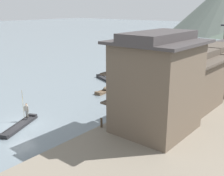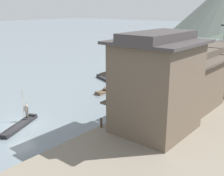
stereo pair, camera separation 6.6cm
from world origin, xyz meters
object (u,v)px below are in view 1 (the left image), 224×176
(boat_moored_nearest, at_px, (152,99))
(house_waterfront_second, at_px, (190,80))
(house_waterfront_nearest, at_px, (156,84))
(mooring_post_dock_far, at_px, (176,89))
(boatman_person, at_px, (26,109))
(house_waterfront_tall, at_px, (215,68))
(boat_midriver_upstream, at_px, (203,62))
(mooring_post_dock_mid, at_px, (139,105))
(mooring_post_dock_near, at_px, (101,123))
(boat_moored_far, at_px, (107,90))
(boat_foreground_poled, at_px, (19,126))
(boat_moored_third, at_px, (150,66))
(boat_moored_second, at_px, (106,79))

(boat_moored_nearest, distance_m, house_waterfront_second, 6.78)
(house_waterfront_nearest, relative_size, mooring_post_dock_far, 12.40)
(boatman_person, xyz_separation_m, house_waterfront_tall, (11.92, 20.51, 2.50))
(boat_midriver_upstream, xyz_separation_m, mooring_post_dock_mid, (6.98, -34.76, 1.23))
(house_waterfront_second, bearing_deg, mooring_post_dock_near, -109.36)
(boat_moored_nearest, distance_m, boat_moored_far, 7.08)
(boat_foreground_poled, xyz_separation_m, boat_moored_third, (-5.58, 33.20, 0.08))
(boat_moored_nearest, xyz_separation_m, boat_moored_far, (-7.04, -0.71, 0.11))
(mooring_post_dock_mid, bearing_deg, boat_moored_second, 143.57)
(boat_midriver_upstream, height_order, mooring_post_dock_mid, mooring_post_dock_mid)
(boat_midriver_upstream, bearing_deg, boat_moored_third, -118.73)
(boat_moored_far, distance_m, mooring_post_dock_mid, 10.22)
(boat_moored_far, xyz_separation_m, house_waterfront_nearest, (12.84, -8.30, 4.94))
(boat_moored_far, height_order, mooring_post_dock_far, mooring_post_dock_far)
(house_waterfront_tall, distance_m, mooring_post_dock_far, 5.63)
(boat_moored_third, bearing_deg, house_waterfront_nearest, -57.09)
(boat_moored_second, height_order, boat_moored_far, boat_moored_far)
(boat_moored_third, relative_size, boat_midriver_upstream, 1.29)
(boat_moored_second, relative_size, boat_midriver_upstream, 1.20)
(mooring_post_dock_mid, height_order, mooring_post_dock_far, mooring_post_dock_mid)
(boat_foreground_poled, distance_m, house_waterfront_nearest, 14.30)
(house_waterfront_second, bearing_deg, boat_midriver_upstream, 109.33)
(boat_foreground_poled, relative_size, boatman_person, 1.77)
(mooring_post_dock_mid, bearing_deg, mooring_post_dock_far, 90.00)
(house_waterfront_second, bearing_deg, mooring_post_dock_mid, -130.07)
(mooring_post_dock_near, distance_m, mooring_post_dock_mid, 6.09)
(boat_moored_nearest, relative_size, boat_midriver_upstream, 1.20)
(boat_moored_second, relative_size, mooring_post_dock_far, 7.57)
(boat_moored_nearest, height_order, mooring_post_dock_far, mooring_post_dock_far)
(boat_foreground_poled, xyz_separation_m, mooring_post_dock_mid, (7.67, 9.88, 1.22))
(boat_foreground_poled, xyz_separation_m, house_waterfront_second, (11.35, 14.25, 3.77))
(boat_moored_nearest, distance_m, mooring_post_dock_far, 3.58)
(boatman_person, bearing_deg, boat_moored_third, 98.79)
(house_waterfront_nearest, bearing_deg, boat_moored_far, 147.13)
(boat_moored_third, bearing_deg, boat_moored_far, -76.52)
(boat_midriver_upstream, xyz_separation_m, mooring_post_dock_near, (6.98, -40.85, 1.23))
(boat_foreground_poled, distance_m, boat_moored_nearest, 16.64)
(house_waterfront_tall, xyz_separation_m, mooring_post_dock_far, (-3.58, -3.44, -2.66))
(boatman_person, xyz_separation_m, boat_moored_nearest, (6.52, 14.19, -1.27))
(boat_moored_far, xyz_separation_m, mooring_post_dock_near, (8.86, -11.08, 1.09))
(house_waterfront_second, distance_m, house_waterfront_tall, 7.64)
(boatman_person, distance_m, mooring_post_dock_near, 8.67)
(boatman_person, distance_m, mooring_post_dock_far, 19.00)
(boatman_person, relative_size, boat_moored_second, 0.57)
(boat_moored_third, distance_m, mooring_post_dock_far, 19.85)
(mooring_post_dock_near, bearing_deg, boat_moored_far, 128.65)
(boatman_person, distance_m, boat_moored_nearest, 15.67)
(boatman_person, distance_m, boat_moored_third, 32.21)
(boat_moored_second, height_order, mooring_post_dock_mid, mooring_post_dock_mid)
(boat_moored_far, height_order, house_waterfront_tall, house_waterfront_tall)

